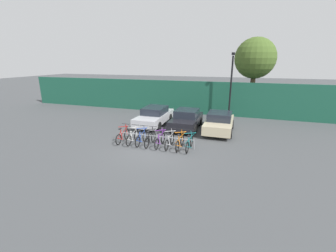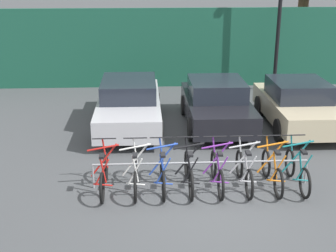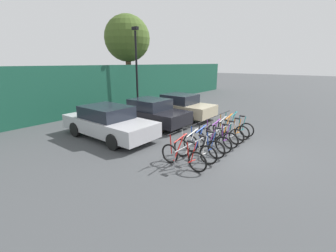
# 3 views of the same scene
# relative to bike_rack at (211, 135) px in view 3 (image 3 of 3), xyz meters

# --- Properties ---
(ground_plane) EXTENTS (120.00, 120.00, 0.00)m
(ground_plane) POSITION_rel_bike_rack_xyz_m (0.13, -0.68, -0.50)
(ground_plane) COLOR #424447
(hoarding_wall) EXTENTS (36.00, 0.16, 3.04)m
(hoarding_wall) POSITION_rel_bike_rack_xyz_m (0.13, 8.82, 1.02)
(hoarding_wall) COLOR #19513D
(hoarding_wall) RESTS_ON ground
(bike_rack) EXTENTS (4.75, 0.04, 0.57)m
(bike_rack) POSITION_rel_bike_rack_xyz_m (0.00, 0.00, 0.00)
(bike_rack) COLOR gray
(bike_rack) RESTS_ON ground
(bicycle_red) EXTENTS (0.68, 1.71, 1.05)m
(bicycle_red) POSITION_rel_bike_rack_xyz_m (-2.10, -0.15, -0.12)
(bicycle_red) COLOR black
(bicycle_red) RESTS_ON ground
(bicycle_white) EXTENTS (0.68, 1.71, 1.05)m
(bicycle_white) POSITION_rel_bike_rack_xyz_m (-1.42, -0.15, -0.12)
(bicycle_white) COLOR black
(bicycle_white) RESTS_ON ground
(bicycle_blue) EXTENTS (0.68, 1.71, 1.05)m
(bicycle_blue) POSITION_rel_bike_rack_xyz_m (-0.85, -0.15, -0.12)
(bicycle_blue) COLOR black
(bicycle_blue) RESTS_ON ground
(bicycle_black) EXTENTS (0.68, 1.71, 1.05)m
(bicycle_black) POSITION_rel_bike_rack_xyz_m (-0.28, -0.15, -0.12)
(bicycle_black) COLOR black
(bicycle_black) RESTS_ON ground
(bicycle_purple) EXTENTS (0.68, 1.71, 1.05)m
(bicycle_purple) POSITION_rel_bike_rack_xyz_m (0.34, -0.15, -0.12)
(bicycle_purple) COLOR black
(bicycle_purple) RESTS_ON ground
(bicycle_silver) EXTENTS (0.68, 1.71, 1.05)m
(bicycle_silver) POSITION_rel_bike_rack_xyz_m (0.93, -0.15, -0.12)
(bicycle_silver) COLOR black
(bicycle_silver) RESTS_ON ground
(bicycle_orange) EXTENTS (0.68, 1.71, 1.05)m
(bicycle_orange) POSITION_rel_bike_rack_xyz_m (1.55, -0.15, -0.12)
(bicycle_orange) COLOR black
(bicycle_orange) RESTS_ON ground
(bicycle_teal) EXTENTS (0.68, 1.71, 1.05)m
(bicycle_teal) POSITION_rel_bike_rack_xyz_m (2.10, -0.15, -0.12)
(bicycle_teal) COLOR black
(bicycle_teal) RESTS_ON ground
(car_silver) EXTENTS (1.91, 4.55, 1.40)m
(car_silver) POSITION_rel_bike_rack_xyz_m (-1.67, 4.12, 0.19)
(car_silver) COLOR #B7B7BC
(car_silver) RESTS_ON ground
(car_black) EXTENTS (1.91, 3.97, 1.40)m
(car_black) POSITION_rel_bike_rack_xyz_m (0.94, 3.96, 0.19)
(car_black) COLOR black
(car_black) RESTS_ON ground
(car_beige) EXTENTS (1.91, 3.95, 1.40)m
(car_beige) POSITION_rel_bike_rack_xyz_m (3.34, 3.76, 0.19)
(car_beige) COLOR #C1B28E
(car_beige) RESTS_ON ground
(lamp_post) EXTENTS (0.24, 0.44, 5.48)m
(lamp_post) POSITION_rel_bike_rack_xyz_m (3.75, 7.83, 2.59)
(lamp_post) COLOR black
(lamp_post) RESTS_ON ground
(tree_behind_hoarding) EXTENTS (3.62, 3.62, 6.87)m
(tree_behind_hoarding) POSITION_rel_bike_rack_xyz_m (5.54, 10.62, 4.52)
(tree_behind_hoarding) COLOR brown
(tree_behind_hoarding) RESTS_ON ground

